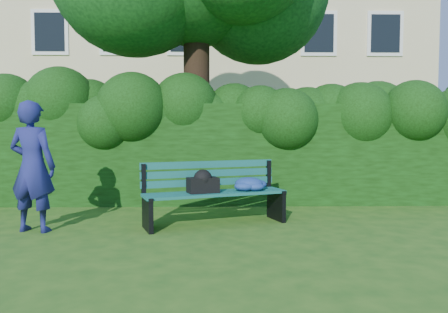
{
  "coord_description": "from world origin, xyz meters",
  "views": [
    {
      "loc": [
        -0.13,
        -5.87,
        1.35
      ],
      "look_at": [
        0.0,
        0.6,
        0.95
      ],
      "focal_mm": 35.0,
      "sensor_mm": 36.0,
      "label": 1
    }
  ],
  "objects": [
    {
      "name": "ground",
      "position": [
        0.0,
        0.0,
        0.0
      ],
      "size": [
        80.0,
        80.0,
        0.0
      ],
      "primitive_type": "plane",
      "color": "#245217",
      "rests_on": "ground"
    },
    {
      "name": "apartment_building",
      "position": [
        -0.0,
        13.99,
        6.0
      ],
      "size": [
        16.0,
        8.08,
        12.0
      ],
      "color": "#CAC087",
      "rests_on": "ground"
    },
    {
      "name": "hedge",
      "position": [
        0.0,
        2.2,
        0.9
      ],
      "size": [
        10.0,
        1.0,
        1.8
      ],
      "color": "black",
      "rests_on": "ground"
    },
    {
      "name": "park_bench",
      "position": [
        -0.05,
        0.33,
        0.5
      ],
      "size": [
        2.09,
        1.2,
        0.89
      ],
      "rotation": [
        0.0,
        0.0,
        0.34
      ],
      "color": "#105045",
      "rests_on": "ground"
    },
    {
      "name": "man_reading",
      "position": [
        -2.54,
        -0.1,
        0.86
      ],
      "size": [
        0.7,
        0.53,
        1.73
      ],
      "primitive_type": "imported",
      "rotation": [
        0.0,
        0.0,
        2.95
      ],
      "color": "navy",
      "rests_on": "ground"
    }
  ]
}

